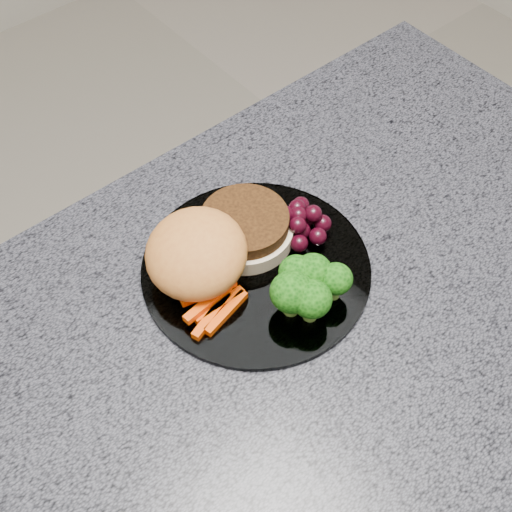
# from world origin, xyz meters

# --- Properties ---
(countertop) EXTENTS (1.20, 0.60, 0.04)m
(countertop) POSITION_xyz_m (0.00, 0.00, 0.88)
(countertop) COLOR #46464F
(countertop) RESTS_ON island_cabinet
(plate) EXTENTS (0.26, 0.26, 0.01)m
(plate) POSITION_xyz_m (0.12, 0.08, 0.90)
(plate) COLOR white
(plate) RESTS_ON countertop
(burger) EXTENTS (0.22, 0.16, 0.06)m
(burger) POSITION_xyz_m (0.09, 0.12, 0.93)
(burger) COLOR beige
(burger) RESTS_ON plate
(carrot_sticks) EXTENTS (0.08, 0.05, 0.02)m
(carrot_sticks) POSITION_xyz_m (0.05, 0.07, 0.91)
(carrot_sticks) COLOR #EA4503
(carrot_sticks) RESTS_ON plate
(broccoli) EXTENTS (0.09, 0.08, 0.06)m
(broccoli) POSITION_xyz_m (0.13, 0.01, 0.94)
(broccoli) COLOR olive
(broccoli) RESTS_ON plate
(grape_bunch) EXTENTS (0.06, 0.07, 0.04)m
(grape_bunch) POSITION_xyz_m (0.19, 0.09, 0.92)
(grape_bunch) COLOR black
(grape_bunch) RESTS_ON plate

